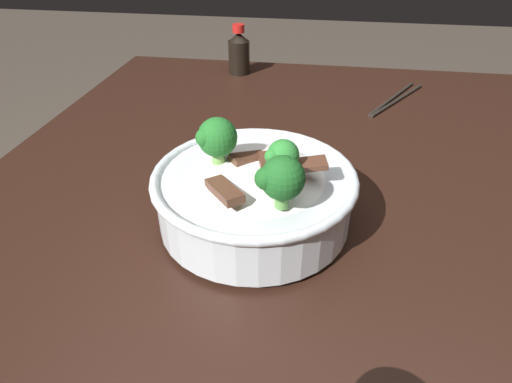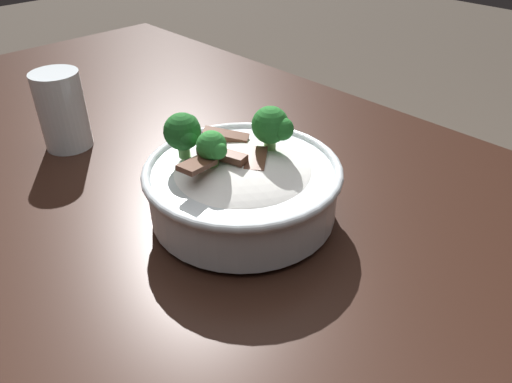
{
  "view_description": "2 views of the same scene",
  "coord_description": "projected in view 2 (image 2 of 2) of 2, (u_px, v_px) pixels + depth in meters",
  "views": [
    {
      "loc": [
        -0.32,
        -0.01,
        1.14
      ],
      "look_at": [
        0.13,
        0.06,
        0.84
      ],
      "focal_mm": 30.01,
      "sensor_mm": 36.0,
      "label": 1
    },
    {
      "loc": [
        0.5,
        -0.28,
        1.18
      ],
      "look_at": [
        0.15,
        0.05,
        0.85
      ],
      "focal_mm": 33.83,
      "sensor_mm": 36.0,
      "label": 2
    }
  ],
  "objects": [
    {
      "name": "dining_table",
      "position": [
        163.0,
        255.0,
        0.74
      ],
      "size": [
        1.58,
        1.0,
        0.79
      ],
      "color": "black",
      "rests_on": "ground"
    },
    {
      "name": "rice_bowl",
      "position": [
        242.0,
        182.0,
        0.62
      ],
      "size": [
        0.25,
        0.25,
        0.14
      ],
      "color": "silver",
      "rests_on": "dining_table"
    },
    {
      "name": "drinking_glass",
      "position": [
        63.0,
        114.0,
        0.78
      ],
      "size": [
        0.08,
        0.08,
        0.13
      ],
      "color": "white",
      "rests_on": "dining_table"
    }
  ]
}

